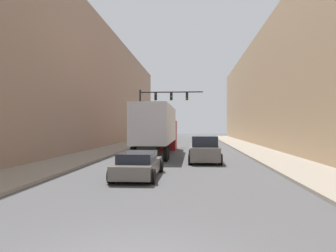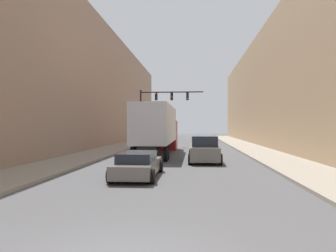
% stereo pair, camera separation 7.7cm
% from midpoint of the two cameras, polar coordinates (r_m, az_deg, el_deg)
% --- Properties ---
extents(sidewalk_right, '(3.42, 80.00, 0.15)m').
position_cam_midpoint_polar(sidewalk_right, '(35.88, 13.88, -3.72)').
color(sidewalk_right, gray).
rests_on(sidewalk_right, ground).
extents(sidewalk_left, '(3.42, 80.00, 0.15)m').
position_cam_midpoint_polar(sidewalk_left, '(36.34, -8.67, -3.67)').
color(sidewalk_left, gray).
rests_on(sidewalk_left, ground).
extents(building_right, '(6.00, 80.00, 13.45)m').
position_cam_midpoint_polar(building_right, '(37.12, 21.12, 6.69)').
color(building_right, tan).
rests_on(building_right, ground).
extents(building_left, '(6.00, 80.00, 14.15)m').
position_cam_midpoint_polar(building_left, '(37.90, -15.68, 7.08)').
color(building_left, '#997A66').
rests_on(building_left, ground).
extents(semi_truck, '(2.56, 13.62, 4.00)m').
position_cam_midpoint_polar(semi_truck, '(27.74, -1.85, -0.33)').
color(semi_truck, silver).
rests_on(semi_truck, ground).
extents(sedan_car, '(1.98, 4.78, 1.19)m').
position_cam_midpoint_polar(sedan_car, '(15.50, -5.31, -6.74)').
color(sedan_car, slate).
rests_on(sedan_car, ground).
extents(suv_car, '(2.10, 4.72, 1.75)m').
position_cam_midpoint_polar(suv_car, '(22.03, 6.24, -4.12)').
color(suv_car, slate).
rests_on(suv_car, ground).
extents(traffic_signal_gantry, '(7.54, 0.35, 6.72)m').
position_cam_midpoint_polar(traffic_signal_gantry, '(38.95, -1.98, 3.58)').
color(traffic_signal_gantry, black).
rests_on(traffic_signal_gantry, ground).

